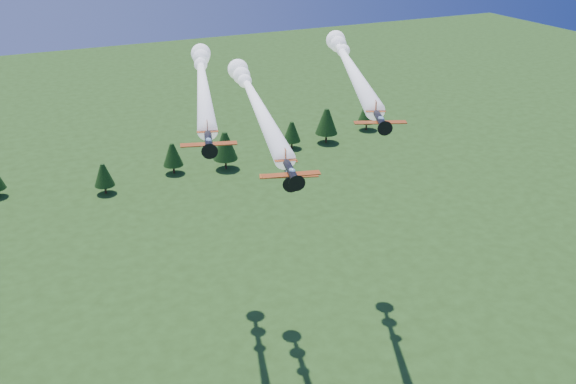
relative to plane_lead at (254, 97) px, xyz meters
name	(u,v)px	position (x,y,z in m)	size (l,w,h in m)	color
plane_lead	(254,97)	(0.00, 0.00, 0.00)	(17.23, 52.58, 3.70)	black
plane_left	(202,77)	(-5.14, 9.51, 1.38)	(19.37, 52.52, 3.70)	black
plane_right	(348,62)	(18.02, 2.49, 3.06)	(23.86, 50.72, 3.70)	black
plane_slot	(289,172)	(-1.38, -15.72, -6.37)	(8.07, 9.04, 2.86)	black
treeline	(160,151)	(5.48, 89.50, -41.06)	(177.04, 21.74, 11.79)	#382314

